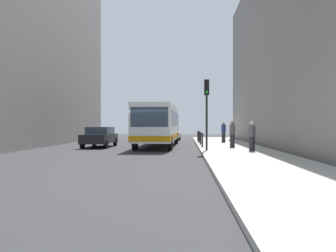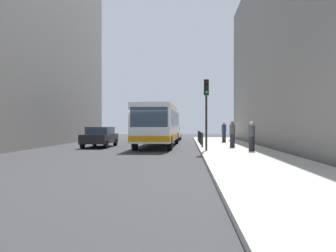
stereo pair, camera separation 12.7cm
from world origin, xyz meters
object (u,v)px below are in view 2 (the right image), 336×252
(pedestrian_mid_sidewalk, at_px, (232,134))
(bollard_near, at_px, (202,140))
(pedestrian_far_sidewalk, at_px, (224,132))
(car_behind_bus, at_px, (171,133))
(bus, at_px, (159,124))
(car_beside_bus, at_px, (100,136))
(pedestrian_near_signal, at_px, (252,136))
(bollard_far, at_px, (199,137))
(traffic_light, at_px, (206,101))
(bollard_farthest, at_px, (198,136))
(bollard_mid, at_px, (201,138))

(pedestrian_mid_sidewalk, bearing_deg, bollard_near, 81.74)
(pedestrian_far_sidewalk, bearing_deg, car_behind_bus, -128.53)
(bus, bearing_deg, car_beside_bus, 15.14)
(bus, distance_m, pedestrian_near_signal, 8.64)
(bollard_far, height_order, pedestrian_far_sidewalk, pedestrian_far_sidewalk)
(traffic_light, height_order, bollard_far, traffic_light)
(car_behind_bus, distance_m, bollard_near, 12.70)
(pedestrian_near_signal, xyz_separation_m, pedestrian_mid_sidewalk, (-0.64, 3.33, 0.04))
(bus, height_order, pedestrian_mid_sidewalk, bus)
(car_beside_bus, distance_m, pedestrian_near_signal, 11.35)
(bus, xyz_separation_m, pedestrian_mid_sidewalk, (5.11, -3.08, -0.70))
(car_behind_bus, height_order, pedestrian_far_sidewalk, pedestrian_far_sidewalk)
(bollard_near, distance_m, pedestrian_far_sidewalk, 6.74)
(traffic_light, relative_size, bollard_near, 4.32)
(traffic_light, height_order, bollard_farthest, traffic_light)
(car_beside_bus, bearing_deg, car_behind_bus, -113.75)
(bollard_near, height_order, bollard_far, same)
(car_beside_bus, distance_m, pedestrian_far_sidewalk, 10.53)
(bus, height_order, pedestrian_far_sidewalk, bus)
(car_behind_bus, xyz_separation_m, bollard_far, (2.65, -6.97, -0.16))
(bollard_farthest, relative_size, pedestrian_mid_sidewalk, 0.54)
(car_behind_bus, relative_size, traffic_light, 1.09)
(bollard_mid, bearing_deg, bollard_near, -90.00)
(bollard_far, bearing_deg, traffic_light, -89.33)
(bollard_far, bearing_deg, pedestrian_mid_sidewalk, -70.79)
(car_beside_bus, bearing_deg, bollard_far, -153.61)
(bollard_farthest, distance_m, pedestrian_far_sidewalk, 2.80)
(bollard_near, xyz_separation_m, bollard_mid, (0.00, 2.73, 0.00))
(bollard_far, bearing_deg, car_beside_bus, -154.01)
(car_beside_bus, bearing_deg, traffic_light, 147.23)
(car_beside_bus, distance_m, bollard_farthest, 9.73)
(pedestrian_far_sidewalk, bearing_deg, bollard_far, -52.98)
(bus, relative_size, traffic_light, 2.70)
(car_beside_bus, distance_m, pedestrian_mid_sidewalk, 9.58)
(car_beside_bus, xyz_separation_m, bollard_farthest, (7.39, 6.33, -0.16))
(bus, distance_m, bollard_farthest, 6.25)
(car_behind_bus, relative_size, bollard_mid, 4.72)
(car_beside_bus, distance_m, bollard_mid, 7.45)
(bollard_mid, height_order, bollard_far, same)
(car_behind_bus, bearing_deg, car_beside_bus, 68.64)
(pedestrian_mid_sidewalk, distance_m, pedestrian_far_sidewalk, 6.58)
(bollard_farthest, bearing_deg, car_beside_bus, -139.43)
(traffic_light, xyz_separation_m, pedestrian_mid_sidewalk, (1.87, 2.85, -1.98))
(bus, distance_m, car_behind_bus, 9.59)
(bollard_far, distance_m, bollard_farthest, 2.73)
(pedestrian_mid_sidewalk, bearing_deg, bollard_farthest, 10.59)
(car_behind_bus, bearing_deg, pedestrian_mid_sidewalk, 112.91)
(car_behind_bus, bearing_deg, bollard_near, 104.85)
(bollard_farthest, height_order, pedestrian_far_sidewalk, pedestrian_far_sidewalk)
(bus, bearing_deg, car_behind_bus, -91.53)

